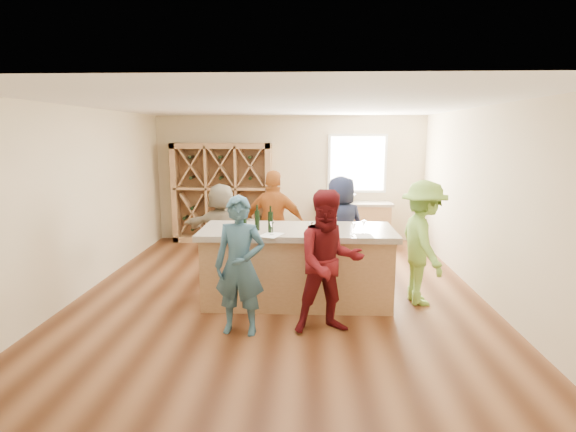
{
  "coord_description": "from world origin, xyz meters",
  "views": [
    {
      "loc": [
        0.39,
        -6.6,
        2.39
      ],
      "look_at": [
        0.1,
        0.2,
        1.15
      ],
      "focal_mm": 28.0,
      "sensor_mm": 36.0,
      "label": 1
    }
  ],
  "objects_px": {
    "person_near_right": "(329,262)",
    "wine_bottle_d": "(271,222)",
    "wine_bottle_b": "(244,220)",
    "wine_bottle_c": "(257,220)",
    "person_far_right": "(341,228)",
    "person_near_left": "(240,266)",
    "person_server": "(423,243)",
    "sink": "(344,198)",
    "person_far_left": "(222,229)",
    "wine_bottle_a": "(238,219)",
    "tasting_counter_base": "(297,268)",
    "wine_rack": "(222,193)",
    "person_far_mid": "(274,225)"
  },
  "relations": [
    {
      "from": "person_near_right",
      "to": "wine_bottle_d",
      "type": "bearing_deg",
      "value": 123.87
    },
    {
      "from": "wine_bottle_b",
      "to": "person_near_right",
      "type": "relative_size",
      "value": 0.18
    },
    {
      "from": "wine_bottle_c",
      "to": "person_far_right",
      "type": "relative_size",
      "value": 0.16
    },
    {
      "from": "person_near_left",
      "to": "person_server",
      "type": "relative_size",
      "value": 0.95
    },
    {
      "from": "wine_bottle_b",
      "to": "wine_bottle_c",
      "type": "xyz_separation_m",
      "value": [
        0.17,
        0.12,
        -0.02
      ]
    },
    {
      "from": "wine_bottle_c",
      "to": "person_server",
      "type": "relative_size",
      "value": 0.16
    },
    {
      "from": "sink",
      "to": "person_near_left",
      "type": "bearing_deg",
      "value": -109.01
    },
    {
      "from": "person_near_left",
      "to": "person_far_left",
      "type": "distance_m",
      "value": 2.39
    },
    {
      "from": "person_far_left",
      "to": "wine_bottle_a",
      "type": "bearing_deg",
      "value": 116.35
    },
    {
      "from": "wine_bottle_a",
      "to": "wine_bottle_b",
      "type": "xyz_separation_m",
      "value": [
        0.1,
        -0.08,
        0.0
      ]
    },
    {
      "from": "sink",
      "to": "wine_bottle_c",
      "type": "xyz_separation_m",
      "value": [
        -1.5,
        -3.73,
        0.2
      ]
    },
    {
      "from": "tasting_counter_base",
      "to": "wine_bottle_b",
      "type": "height_order",
      "value": "wine_bottle_b"
    },
    {
      "from": "wine_bottle_b",
      "to": "tasting_counter_base",
      "type": "bearing_deg",
      "value": 19.16
    },
    {
      "from": "wine_bottle_d",
      "to": "person_near_left",
      "type": "relative_size",
      "value": 0.17
    },
    {
      "from": "wine_bottle_c",
      "to": "person_far_left",
      "type": "bearing_deg",
      "value": 119.13
    },
    {
      "from": "wine_bottle_b",
      "to": "wine_rack",
      "type": "bearing_deg",
      "value": 104.83
    },
    {
      "from": "sink",
      "to": "tasting_counter_base",
      "type": "xyz_separation_m",
      "value": [
        -0.94,
        -3.6,
        -0.51
      ]
    },
    {
      "from": "person_near_right",
      "to": "person_server",
      "type": "distance_m",
      "value": 1.71
    },
    {
      "from": "wine_bottle_c",
      "to": "tasting_counter_base",
      "type": "bearing_deg",
      "value": 13.06
    },
    {
      "from": "wine_bottle_d",
      "to": "person_near_left",
      "type": "xyz_separation_m",
      "value": [
        -0.31,
        -0.79,
        -0.38
      ]
    },
    {
      "from": "wine_bottle_a",
      "to": "wine_bottle_b",
      "type": "relative_size",
      "value": 0.99
    },
    {
      "from": "sink",
      "to": "wine_bottle_b",
      "type": "height_order",
      "value": "wine_bottle_b"
    },
    {
      "from": "person_server",
      "to": "person_far_right",
      "type": "distance_m",
      "value": 1.54
    },
    {
      "from": "wine_bottle_b",
      "to": "person_far_right",
      "type": "xyz_separation_m",
      "value": [
        1.41,
        1.38,
        -0.38
      ]
    },
    {
      "from": "person_near_right",
      "to": "person_near_left",
      "type": "bearing_deg",
      "value": 171.14
    },
    {
      "from": "person_far_right",
      "to": "person_far_left",
      "type": "relative_size",
      "value": 1.09
    },
    {
      "from": "tasting_counter_base",
      "to": "wine_bottle_c",
      "type": "bearing_deg",
      "value": -166.94
    },
    {
      "from": "wine_bottle_c",
      "to": "person_near_right",
      "type": "relative_size",
      "value": 0.16
    },
    {
      "from": "tasting_counter_base",
      "to": "person_far_mid",
      "type": "xyz_separation_m",
      "value": [
        -0.41,
        1.08,
        0.41
      ]
    },
    {
      "from": "wine_bottle_d",
      "to": "person_far_left",
      "type": "distance_m",
      "value": 1.83
    },
    {
      "from": "wine_bottle_b",
      "to": "person_near_right",
      "type": "distance_m",
      "value": 1.39
    },
    {
      "from": "wine_bottle_d",
      "to": "person_far_left",
      "type": "xyz_separation_m",
      "value": [
        -0.96,
        1.5,
        -0.43
      ]
    },
    {
      "from": "sink",
      "to": "person_near_right",
      "type": "height_order",
      "value": "person_near_right"
    },
    {
      "from": "wine_bottle_b",
      "to": "person_near_left",
      "type": "xyz_separation_m",
      "value": [
        0.06,
        -0.81,
        -0.4
      ]
    },
    {
      "from": "sink",
      "to": "person_far_left",
      "type": "distance_m",
      "value": 3.27
    },
    {
      "from": "wine_rack",
      "to": "tasting_counter_base",
      "type": "height_order",
      "value": "wine_rack"
    },
    {
      "from": "wine_rack",
      "to": "wine_bottle_c",
      "type": "bearing_deg",
      "value": -72.39
    },
    {
      "from": "person_server",
      "to": "person_near_left",
      "type": "bearing_deg",
      "value": 108.6
    },
    {
      "from": "person_near_left",
      "to": "person_far_mid",
      "type": "distance_m",
      "value": 2.16
    },
    {
      "from": "person_server",
      "to": "wine_bottle_d",
      "type": "bearing_deg",
      "value": 92.47
    },
    {
      "from": "person_near_right",
      "to": "wine_bottle_c",
      "type": "bearing_deg",
      "value": 125.33
    },
    {
      "from": "tasting_counter_base",
      "to": "wine_bottle_a",
      "type": "relative_size",
      "value": 8.13
    },
    {
      "from": "wine_bottle_a",
      "to": "wine_bottle_b",
      "type": "height_order",
      "value": "wine_bottle_b"
    },
    {
      "from": "person_far_left",
      "to": "person_far_right",
      "type": "bearing_deg",
      "value": -175.97
    },
    {
      "from": "wine_bottle_d",
      "to": "person_far_left",
      "type": "bearing_deg",
      "value": 122.48
    },
    {
      "from": "wine_bottle_a",
      "to": "person_far_left",
      "type": "relative_size",
      "value": 0.2
    },
    {
      "from": "tasting_counter_base",
      "to": "wine_bottle_c",
      "type": "xyz_separation_m",
      "value": [
        -0.56,
        -0.13,
        0.72
      ]
    },
    {
      "from": "wine_bottle_a",
      "to": "person_far_right",
      "type": "bearing_deg",
      "value": 40.7
    },
    {
      "from": "person_near_right",
      "to": "person_far_right",
      "type": "bearing_deg",
      "value": 69.38
    },
    {
      "from": "wine_rack",
      "to": "person_near_left",
      "type": "xyz_separation_m",
      "value": [
        1.09,
        -4.73,
        -0.26
      ]
    }
  ]
}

